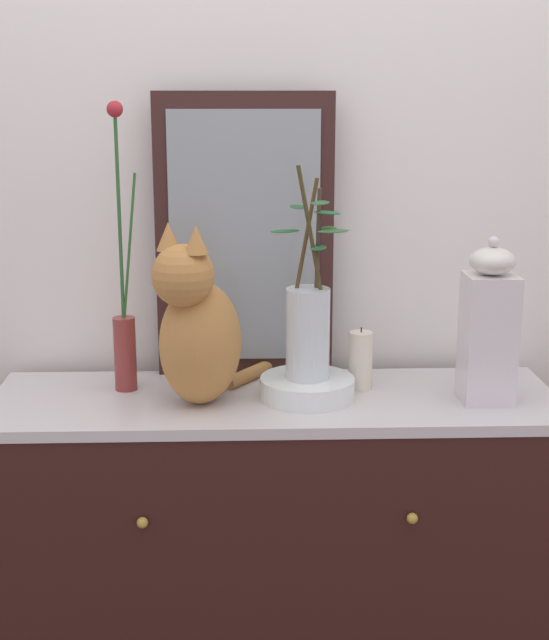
% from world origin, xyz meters
% --- Properties ---
extents(wall_back, '(4.40, 0.08, 2.60)m').
position_xyz_m(wall_back, '(0.00, 0.28, 1.30)').
color(wall_back, white).
rests_on(wall_back, ground_plane).
extents(sideboard, '(1.29, 0.43, 0.92)m').
position_xyz_m(sideboard, '(0.00, -0.00, 0.46)').
color(sideboard, black).
rests_on(sideboard, ground_plane).
extents(mirror_leaning, '(0.42, 0.03, 0.68)m').
position_xyz_m(mirror_leaning, '(-0.06, 0.18, 1.26)').
color(mirror_leaning, '#351C1A').
rests_on(mirror_leaning, sideboard).
extents(cat_sitting, '(0.31, 0.38, 0.41)m').
position_xyz_m(cat_sitting, '(-0.17, -0.04, 1.09)').
color(cat_sitting, '#B3783D').
rests_on(cat_sitting, sideboard).
extents(vase_slim_green, '(0.07, 0.05, 0.66)m').
position_xyz_m(vase_slim_green, '(-0.34, 0.06, 1.08)').
color(vase_slim_green, maroon).
rests_on(vase_slim_green, sideboard).
extents(bowl_porcelain, '(0.21, 0.21, 0.05)m').
position_xyz_m(bowl_porcelain, '(0.07, -0.01, 0.94)').
color(bowl_porcelain, white).
rests_on(bowl_porcelain, sideboard).
extents(vase_glass_clear, '(0.17, 0.22, 0.48)m').
position_xyz_m(vase_glass_clear, '(0.07, -0.01, 1.09)').
color(vase_glass_clear, silver).
rests_on(vase_glass_clear, bowl_porcelain).
extents(jar_lidded_porcelain, '(0.11, 0.11, 0.37)m').
position_xyz_m(jar_lidded_porcelain, '(0.47, -0.04, 1.09)').
color(jar_lidded_porcelain, silver).
rests_on(jar_lidded_porcelain, sideboard).
extents(candle_pillar, '(0.05, 0.05, 0.15)m').
position_xyz_m(candle_pillar, '(0.20, 0.05, 0.99)').
color(candle_pillar, beige).
rests_on(candle_pillar, sideboard).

